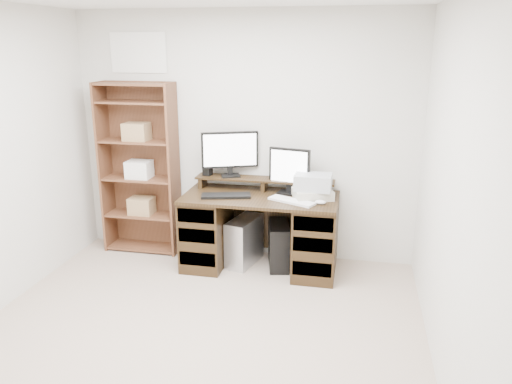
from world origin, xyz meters
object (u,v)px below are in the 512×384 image
(monitor_wide, at_px, (230,152))
(printer, at_px, (313,194))
(tower_black, at_px, (279,245))
(bookshelf, at_px, (140,167))
(desk, at_px, (260,230))
(tower_silver, at_px, (244,241))
(monitor_small, at_px, (289,169))

(monitor_wide, distance_m, printer, 0.95)
(monitor_wide, relative_size, tower_black, 1.13)
(tower_black, bearing_deg, printer, -20.34)
(printer, height_order, bookshelf, bookshelf)
(monitor_wide, relative_size, printer, 1.54)
(desk, xyz_separation_m, tower_silver, (-0.18, 0.06, -0.15))
(desk, bearing_deg, monitor_small, 28.91)
(desk, distance_m, bookshelf, 1.45)
(bookshelf, bearing_deg, tower_black, -5.77)
(desk, height_order, printer, printer)
(bookshelf, bearing_deg, monitor_small, -2.52)
(monitor_small, bearing_deg, desk, -139.47)
(desk, xyz_separation_m, printer, (0.50, 0.02, 0.40))
(desk, distance_m, monitor_wide, 0.85)
(printer, bearing_deg, tower_silver, 155.20)
(desk, height_order, monitor_wide, monitor_wide)
(desk, relative_size, tower_silver, 3.13)
(desk, bearing_deg, monitor_wide, 147.27)
(desk, distance_m, tower_black, 0.25)
(desk, xyz_separation_m, monitor_wide, (-0.36, 0.23, 0.73))
(monitor_small, relative_size, tower_silver, 0.94)
(monitor_small, height_order, printer, monitor_small)
(tower_silver, bearing_deg, printer, 10.54)
(tower_black, bearing_deg, tower_silver, 167.90)
(monitor_small, xyz_separation_m, bookshelf, (-1.59, 0.07, -0.08))
(monitor_small, height_order, tower_silver, monitor_small)
(printer, bearing_deg, monitor_wide, 144.66)
(printer, bearing_deg, tower_black, 150.94)
(desk, distance_m, printer, 0.65)
(monitor_wide, height_order, tower_black, monitor_wide)
(tower_silver, bearing_deg, monitor_small, 25.15)
(desk, bearing_deg, tower_silver, 162.16)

